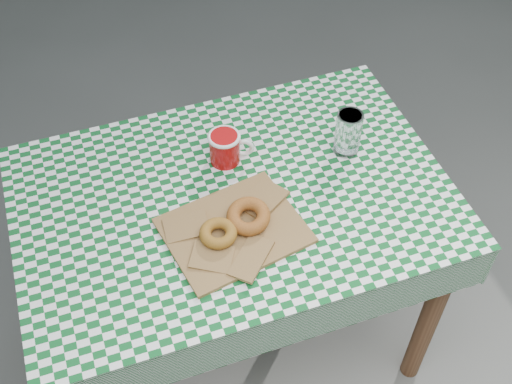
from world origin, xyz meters
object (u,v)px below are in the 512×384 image
at_px(paper_bag, 234,230).
at_px(coffee_mug, 225,148).
at_px(drinking_glass, 348,133).
at_px(table, 237,275).

bearing_deg(paper_bag, coffee_mug, 77.68).
bearing_deg(coffee_mug, drinking_glass, 5.30).
distance_m(paper_bag, coffee_mug, 0.26).
height_order(table, drinking_glass, drinking_glass).
distance_m(paper_bag, drinking_glass, 0.43).
bearing_deg(coffee_mug, table, -80.47).
height_order(table, coffee_mug, coffee_mug).
distance_m(table, paper_bag, 0.41).
distance_m(coffee_mug, drinking_glass, 0.34).
relative_size(table, drinking_glass, 8.62).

